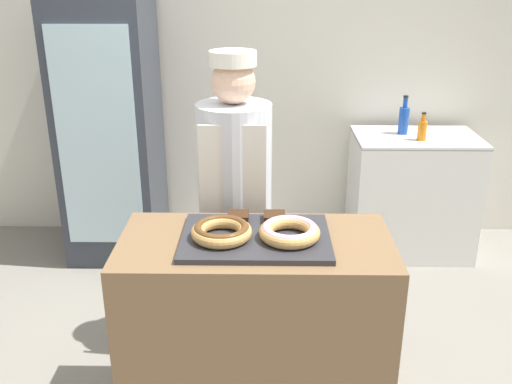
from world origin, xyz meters
The scene contains 12 objects.
wall_back centered at (0.00, 2.13, 1.35)m, with size 8.00×0.06×2.70m.
display_counter centered at (0.00, 0.00, 0.46)m, with size 1.16×0.57×0.93m.
serving_tray centered at (0.00, 0.00, 0.94)m, with size 0.62×0.44×0.02m.
donut_chocolate_glaze centered at (-0.14, -0.03, 0.99)m, with size 0.25×0.25×0.06m.
donut_light_glaze centered at (0.14, -0.03, 0.99)m, with size 0.25×0.25×0.06m.
brownie_back_left centered at (-0.08, 0.15, 0.97)m, with size 0.09×0.09×0.03m.
brownie_back_right centered at (0.08, 0.15, 0.97)m, with size 0.09×0.09×0.03m.
baker_person centered at (-0.12, 0.55, 0.86)m, with size 0.37×0.37×1.64m.
beverage_fridge centered at (-1.05, 1.73, 0.91)m, with size 0.63×0.69×1.83m.
chest_freezer centered at (1.11, 1.74, 0.45)m, with size 0.87×0.56×0.89m.
bottle_orange centered at (1.11, 1.63, 0.97)m, with size 0.06×0.06×0.20m.
bottle_blue centered at (1.02, 1.79, 1.00)m, with size 0.07×0.07×0.27m.
Camera 1 is at (0.03, -2.16, 2.00)m, focal length 40.00 mm.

